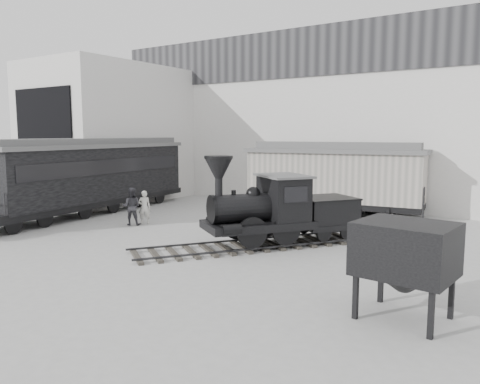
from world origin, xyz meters
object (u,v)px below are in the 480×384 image
Objects in this scene: visitor_b at (132,206)px; visitor_a at (144,207)px; boxcar at (334,176)px; coal_hopper at (405,256)px; locomotive at (275,213)px; passenger_coach at (90,175)px.

visitor_a is at bearing -146.19° from visitor_b.
boxcar is 10.66m from visitor_a.
boxcar is at bearing 124.99° from coal_hopper.
locomotive is 8.07m from coal_hopper.
passenger_coach reaches higher than locomotive.
boxcar is at bearing -170.81° from visitor_a.
locomotive is 8.55m from boxcar.
locomotive reaches higher than visitor_a.
locomotive is 12.65m from passenger_coach.
boxcar is 6.04× the size of visitor_a.
locomotive is at bearing -90.96° from boxcar.
locomotive reaches higher than coal_hopper.
locomotive is at bearing -10.24° from passenger_coach.
passenger_coach reaches higher than visitor_b.
coal_hopper is at bearing -2.42° from locomotive.
visitor_a is 15.07m from coal_hopper.
visitor_a is 0.70× the size of coal_hopper.
visitor_a is (-7.71, 0.42, -0.48)m from locomotive.
locomotive is at bearing 148.56° from coal_hopper.
passenger_coach is 8.85× the size of visitor_a.
passenger_coach is 5.08m from visitor_a.
boxcar is at bearing 26.94° from passenger_coach.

